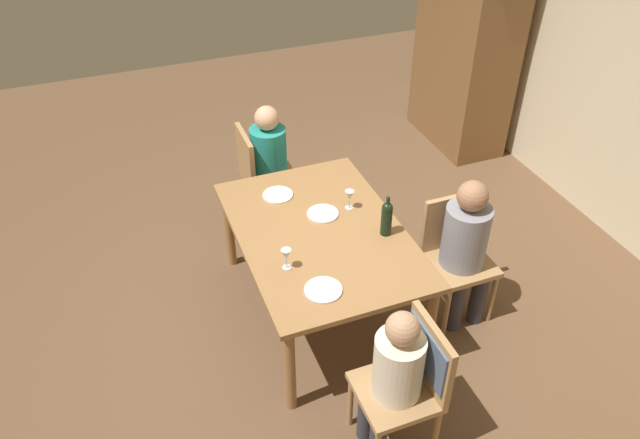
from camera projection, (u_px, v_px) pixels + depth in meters
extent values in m
plane|color=brown|center=(320.00, 308.00, 4.71)|extent=(10.00, 10.00, 0.00)
cube|color=brown|center=(466.00, 45.00, 6.16)|extent=(1.10, 0.56, 2.10)
cube|color=olive|center=(320.00, 233.00, 4.27)|extent=(1.65, 1.11, 0.04)
cylinder|color=olive|center=(229.00, 229.00, 4.91)|extent=(0.07, 0.07, 0.71)
cylinder|color=olive|center=(290.00, 370.00, 3.79)|extent=(0.07, 0.07, 0.71)
cylinder|color=olive|center=(342.00, 203.00, 5.19)|extent=(0.07, 0.07, 0.71)
cylinder|color=olive|center=(430.00, 327.00, 4.07)|extent=(0.07, 0.07, 0.71)
cylinder|color=#A87F51|center=(350.00, 402.00, 3.77)|extent=(0.04, 0.04, 0.44)
cylinder|color=#A87F51|center=(436.00, 433.00, 3.60)|extent=(0.04, 0.04, 0.44)
cylinder|color=#A87F51|center=(406.00, 384.00, 3.88)|extent=(0.04, 0.04, 0.44)
cube|color=#A87F51|center=(395.00, 392.00, 3.54)|extent=(0.44, 0.44, 0.04)
cube|color=#A87F51|center=(430.00, 355.00, 3.45)|extent=(0.44, 0.04, 0.44)
cube|color=#4C5B75|center=(431.00, 352.00, 3.44)|extent=(0.40, 0.07, 0.31)
cylinder|color=#A87F51|center=(492.00, 298.00, 4.48)|extent=(0.04, 0.04, 0.44)
cylinder|color=#A87F51|center=(446.00, 312.00, 4.37)|extent=(0.04, 0.04, 0.44)
cylinder|color=#A87F51|center=(464.00, 266.00, 4.76)|extent=(0.04, 0.04, 0.44)
cylinder|color=#A87F51|center=(421.00, 278.00, 4.66)|extent=(0.04, 0.04, 0.44)
cube|color=#A87F51|center=(460.00, 264.00, 4.42)|extent=(0.44, 0.44, 0.04)
cube|color=#A87F51|center=(450.00, 221.00, 4.43)|extent=(0.04, 0.44, 0.44)
cylinder|color=#A87F51|center=(285.00, 184.00, 5.66)|extent=(0.04, 0.04, 0.44)
cylinder|color=#A87F51|center=(299.00, 207.00, 5.38)|extent=(0.04, 0.04, 0.44)
cylinder|color=#A87F51|center=(245.00, 192.00, 5.56)|extent=(0.04, 0.04, 0.44)
cylinder|color=#A87F51|center=(257.00, 216.00, 5.27)|extent=(0.04, 0.04, 0.44)
cube|color=#A87F51|center=(270.00, 177.00, 5.32)|extent=(0.44, 0.44, 0.04)
cube|color=#A87F51|center=(246.00, 157.00, 5.12)|extent=(0.44, 0.04, 0.44)
cylinder|color=#33333D|center=(378.00, 435.00, 3.58)|extent=(0.10, 0.10, 0.46)
cylinder|color=#33333D|center=(366.00, 412.00, 3.70)|extent=(0.10, 0.10, 0.46)
cylinder|color=beige|center=(398.00, 367.00, 3.41)|extent=(0.28, 0.28, 0.43)
sphere|color=tan|center=(403.00, 329.00, 3.22)|extent=(0.19, 0.19, 0.19)
cylinder|color=#33333D|center=(478.00, 297.00, 4.48)|extent=(0.12, 0.12, 0.46)
cylinder|color=#33333D|center=(455.00, 304.00, 4.42)|extent=(0.12, 0.12, 0.46)
cylinder|color=gray|center=(465.00, 237.00, 4.28)|extent=(0.32, 0.32, 0.49)
sphere|color=#996B4C|center=(473.00, 196.00, 4.06)|extent=(0.21, 0.21, 0.21)
cylinder|color=#33333D|center=(283.00, 190.00, 5.57)|extent=(0.11, 0.11, 0.46)
cylinder|color=#33333D|center=(290.00, 201.00, 5.44)|extent=(0.11, 0.11, 0.46)
cylinder|color=teal|center=(269.00, 154.00, 5.18)|extent=(0.30, 0.30, 0.47)
sphere|color=tan|center=(267.00, 118.00, 4.98)|extent=(0.20, 0.20, 0.20)
cylinder|color=black|center=(386.00, 222.00, 4.17)|extent=(0.08, 0.08, 0.20)
sphere|color=black|center=(387.00, 208.00, 4.10)|extent=(0.08, 0.08, 0.08)
cylinder|color=black|center=(388.00, 202.00, 4.07)|extent=(0.03, 0.03, 0.07)
cylinder|color=silver|center=(287.00, 267.00, 3.95)|extent=(0.06, 0.06, 0.00)
cylinder|color=silver|center=(287.00, 263.00, 3.93)|extent=(0.01, 0.01, 0.07)
cone|color=silver|center=(286.00, 254.00, 3.88)|extent=(0.07, 0.07, 0.07)
cylinder|color=silver|center=(349.00, 208.00, 4.47)|extent=(0.06, 0.06, 0.00)
cylinder|color=silver|center=(349.00, 204.00, 4.45)|extent=(0.01, 0.01, 0.07)
cone|color=silver|center=(349.00, 195.00, 4.40)|extent=(0.07, 0.07, 0.07)
cylinder|color=white|center=(323.00, 214.00, 4.40)|extent=(0.23, 0.23, 0.01)
cylinder|color=white|center=(323.00, 290.00, 3.78)|extent=(0.24, 0.24, 0.01)
cylinder|color=white|center=(278.00, 195.00, 4.59)|extent=(0.23, 0.23, 0.01)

